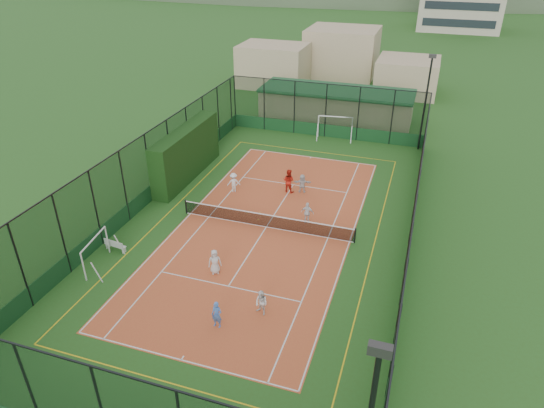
{
  "coord_description": "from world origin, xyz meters",
  "views": [
    {
      "loc": [
        8.76,
        -25.4,
        16.84
      ],
      "look_at": [
        0.06,
        1.02,
        1.2
      ],
      "focal_mm": 32.0,
      "sensor_mm": 36.0,
      "label": 1
    }
  ],
  "objects_px": {
    "futsal_goal_far": "(335,127)",
    "coach": "(289,181)",
    "child_far_left": "(234,182)",
    "white_bench": "(115,245)",
    "child_near_mid": "(217,315)",
    "child_far_back": "(302,183)",
    "child_near_right": "(261,303)",
    "futsal_goal_near": "(96,253)",
    "clubhouse": "(336,105)",
    "child_far_right": "(307,213)",
    "floodlight_ne": "(425,104)",
    "child_near_left": "(215,262)"
  },
  "relations": [
    {
      "from": "white_bench",
      "to": "coach",
      "type": "height_order",
      "value": "coach"
    },
    {
      "from": "child_far_left",
      "to": "child_far_right",
      "type": "xyz_separation_m",
      "value": [
        6.27,
        -2.58,
        -0.01
      ]
    },
    {
      "from": "child_near_mid",
      "to": "futsal_goal_near",
      "type": "bearing_deg",
      "value": 165.14
    },
    {
      "from": "child_near_mid",
      "to": "child_far_back",
      "type": "distance_m",
      "value": 14.86
    },
    {
      "from": "child_far_back",
      "to": "coach",
      "type": "xyz_separation_m",
      "value": [
        -0.98,
        -0.25,
        0.19
      ]
    },
    {
      "from": "floodlight_ne",
      "to": "child_near_mid",
      "type": "distance_m",
      "value": 27.38
    },
    {
      "from": "child_near_mid",
      "to": "child_far_back",
      "type": "xyz_separation_m",
      "value": [
        0.25,
        14.86,
        -0.02
      ]
    },
    {
      "from": "child_near_right",
      "to": "child_far_right",
      "type": "xyz_separation_m",
      "value": [
        -0.04,
        9.26,
        0.04
      ]
    },
    {
      "from": "child_far_left",
      "to": "child_near_left",
      "type": "bearing_deg",
      "value": 80.58
    },
    {
      "from": "white_bench",
      "to": "child_near_right",
      "type": "bearing_deg",
      "value": -6.9
    },
    {
      "from": "clubhouse",
      "to": "white_bench",
      "type": "xyz_separation_m",
      "value": [
        -7.8,
        -27.34,
        -1.18
      ]
    },
    {
      "from": "white_bench",
      "to": "child_near_mid",
      "type": "distance_m",
      "value": 9.4
    },
    {
      "from": "floodlight_ne",
      "to": "child_near_mid",
      "type": "relative_size",
      "value": 5.7
    },
    {
      "from": "futsal_goal_far",
      "to": "child_far_right",
      "type": "distance_m",
      "value": 15.58
    },
    {
      "from": "clubhouse",
      "to": "child_near_right",
      "type": "distance_m",
      "value": 29.98
    },
    {
      "from": "clubhouse",
      "to": "futsal_goal_near",
      "type": "xyz_separation_m",
      "value": [
        -7.86,
        -29.01,
        -0.66
      ]
    },
    {
      "from": "futsal_goal_near",
      "to": "child_near_right",
      "type": "bearing_deg",
      "value": -102.48
    },
    {
      "from": "child_near_left",
      "to": "child_far_left",
      "type": "distance_m",
      "value": 9.84
    },
    {
      "from": "child_near_mid",
      "to": "child_near_right",
      "type": "height_order",
      "value": "child_near_mid"
    },
    {
      "from": "white_bench",
      "to": "clubhouse",
      "type": "bearing_deg",
      "value": 81.08
    },
    {
      "from": "clubhouse",
      "to": "child_near_mid",
      "type": "xyz_separation_m",
      "value": [
        0.68,
        -31.39,
        -0.84
      ]
    },
    {
      "from": "child_near_right",
      "to": "coach",
      "type": "xyz_separation_m",
      "value": [
        -2.47,
        13.09,
        0.2
      ]
    },
    {
      "from": "futsal_goal_near",
      "to": "child_far_back",
      "type": "bearing_deg",
      "value": -42.87
    },
    {
      "from": "floodlight_ne",
      "to": "white_bench",
      "type": "bearing_deg",
      "value": -126.78
    },
    {
      "from": "child_near_right",
      "to": "floodlight_ne",
      "type": "bearing_deg",
      "value": 99.04
    },
    {
      "from": "white_bench",
      "to": "coach",
      "type": "relative_size",
      "value": 0.79
    },
    {
      "from": "coach",
      "to": "child_near_mid",
      "type": "bearing_deg",
      "value": 102.28
    },
    {
      "from": "coach",
      "to": "child_far_back",
      "type": "bearing_deg",
      "value": -156.3
    },
    {
      "from": "clubhouse",
      "to": "white_bench",
      "type": "relative_size",
      "value": 10.76
    },
    {
      "from": "white_bench",
      "to": "futsal_goal_near",
      "type": "distance_m",
      "value": 1.75
    },
    {
      "from": "clubhouse",
      "to": "white_bench",
      "type": "bearing_deg",
      "value": -105.92
    },
    {
      "from": "child_far_right",
      "to": "coach",
      "type": "relative_size",
      "value": 0.83
    },
    {
      "from": "clubhouse",
      "to": "futsal_goal_far",
      "type": "xyz_separation_m",
      "value": [
        0.98,
        -5.1,
        -0.54
      ]
    },
    {
      "from": "child_far_left",
      "to": "coach",
      "type": "relative_size",
      "value": 0.84
    },
    {
      "from": "futsal_goal_far",
      "to": "child_far_left",
      "type": "relative_size",
      "value": 2.15
    },
    {
      "from": "futsal_goal_near",
      "to": "coach",
      "type": "relative_size",
      "value": 1.58
    },
    {
      "from": "floodlight_ne",
      "to": "child_near_right",
      "type": "height_order",
      "value": "floodlight_ne"
    },
    {
      "from": "white_bench",
      "to": "futsal_goal_far",
      "type": "bearing_deg",
      "value": 75.47
    },
    {
      "from": "clubhouse",
      "to": "child_far_back",
      "type": "bearing_deg",
      "value": -86.77
    },
    {
      "from": "child_far_left",
      "to": "futsal_goal_far",
      "type": "bearing_deg",
      "value": -136.08
    },
    {
      "from": "futsal_goal_near",
      "to": "coach",
      "type": "height_order",
      "value": "futsal_goal_near"
    },
    {
      "from": "futsal_goal_far",
      "to": "coach",
      "type": "relative_size",
      "value": 1.8
    },
    {
      "from": "child_far_left",
      "to": "child_far_back",
      "type": "xyz_separation_m",
      "value": [
        4.82,
        1.5,
        -0.04
      ]
    },
    {
      "from": "white_bench",
      "to": "child_near_right",
      "type": "distance_m",
      "value": 10.54
    },
    {
      "from": "child_near_mid",
      "to": "child_near_right",
      "type": "xyz_separation_m",
      "value": [
        1.75,
        1.51,
        -0.02
      ]
    },
    {
      "from": "clubhouse",
      "to": "child_near_mid",
      "type": "height_order",
      "value": "clubhouse"
    },
    {
      "from": "clubhouse",
      "to": "futsal_goal_far",
      "type": "distance_m",
      "value": 5.22
    },
    {
      "from": "child_near_right",
      "to": "clubhouse",
      "type": "bearing_deg",
      "value": 117.84
    },
    {
      "from": "child_near_left",
      "to": "child_near_mid",
      "type": "distance_m",
      "value": 4.31
    },
    {
      "from": "white_bench",
      "to": "futsal_goal_near",
      "type": "relative_size",
      "value": 0.5
    }
  ]
}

